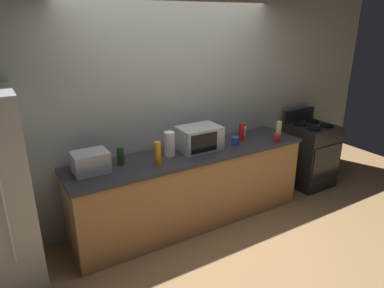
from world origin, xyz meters
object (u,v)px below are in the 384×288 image
object	(u,v)px
bottle_wine	(121,156)
bottle_hand_soap	(279,129)
toaster_oven	(90,162)
mug_red	(276,137)
stove_range	(310,154)
mug_white	(243,131)
mug_blue	(235,141)
bottle_hot_sauce	(241,132)
microwave	(199,138)
paper_towel_roll	(169,144)
bottle_dish_soap	(158,154)

from	to	relation	value
bottle_wine	bottle_hand_soap	size ratio (longest dim) A/B	0.94
toaster_oven	mug_red	size ratio (longest dim) A/B	3.79
stove_range	mug_white	distance (m)	1.23
mug_blue	toaster_oven	bearing A→B (deg)	176.30
bottle_hot_sauce	mug_white	bearing A→B (deg)	45.55
stove_range	microwave	bearing A→B (deg)	178.53
paper_towel_roll	bottle_dish_soap	size ratio (longest dim) A/B	1.07
mug_white	mug_blue	world-z (taller)	mug_white
toaster_oven	bottle_hand_soap	xyz separation A→B (m)	(2.36, -0.15, -0.01)
stove_range	microwave	distance (m)	1.96
toaster_oven	mug_red	world-z (taller)	toaster_oven
bottle_dish_soap	toaster_oven	bearing A→B (deg)	163.66
bottle_hot_sauce	mug_white	world-z (taller)	bottle_hot_sauce
paper_towel_roll	bottle_dish_soap	distance (m)	0.29
microwave	mug_red	bearing A→B (deg)	-14.06
microwave	bottle_hand_soap	xyz separation A→B (m)	(1.12, -0.14, -0.04)
mug_white	mug_blue	bearing A→B (deg)	-142.51
mug_red	bottle_hand_soap	bearing A→B (deg)	36.80
paper_towel_roll	mug_white	bearing A→B (deg)	7.08
bottle_dish_soap	mug_red	xyz separation A→B (m)	(1.58, -0.07, -0.08)
mug_white	bottle_dish_soap	bearing A→B (deg)	-166.88
toaster_oven	paper_towel_roll	bearing A→B (deg)	-0.66
stove_range	bottle_wine	size ratio (longest dim) A/B	5.74
stove_range	bottle_wine	bearing A→B (deg)	178.24
mug_blue	mug_red	bearing A→B (deg)	-15.53
paper_towel_roll	bottle_dish_soap	bearing A→B (deg)	-142.02
paper_towel_roll	bottle_dish_soap	xyz separation A→B (m)	(-0.23, -0.18, -0.01)
bottle_wine	mug_red	size ratio (longest dim) A/B	2.10
microwave	bottle_dish_soap	xyz separation A→B (m)	(-0.61, -0.17, -0.01)
bottle_wine	mug_red	bearing A→B (deg)	-8.43
toaster_oven	mug_red	xyz separation A→B (m)	(2.22, -0.26, -0.06)
microwave	bottle_hot_sauce	bearing A→B (deg)	-0.82
toaster_oven	bottle_hand_soap	size ratio (longest dim) A/B	1.70
mug_red	mug_blue	bearing A→B (deg)	164.47
bottle_dish_soap	bottle_hand_soap	bearing A→B (deg)	1.23
bottle_wine	mug_white	size ratio (longest dim) A/B	1.79
bottle_dish_soap	bottle_hand_soap	world-z (taller)	bottle_dish_soap
stove_range	paper_towel_roll	distance (m)	2.33
paper_towel_roll	mug_red	distance (m)	1.38
bottle_hand_soap	paper_towel_roll	bearing A→B (deg)	174.65
bottle_hand_soap	toaster_oven	bearing A→B (deg)	176.36
bottle_dish_soap	mug_blue	distance (m)	1.06
bottle_dish_soap	mug_white	xyz separation A→B (m)	(1.37, 0.32, -0.07)
bottle_hot_sauce	toaster_oven	bearing A→B (deg)	179.35
microwave	toaster_oven	size ratio (longest dim) A/B	1.41
toaster_oven	mug_blue	bearing A→B (deg)	-3.70
stove_range	mug_blue	world-z (taller)	stove_range
stove_range	mug_white	bearing A→B (deg)	170.24
mug_white	microwave	bearing A→B (deg)	-169.29
microwave	bottle_hand_soap	world-z (taller)	microwave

